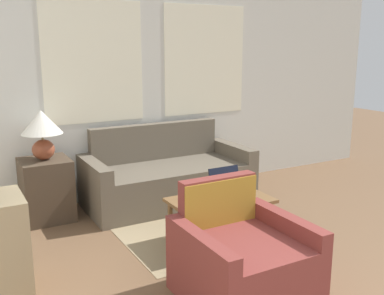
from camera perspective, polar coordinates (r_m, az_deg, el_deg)
The scene contains 11 objects.
wall_back at distance 5.32m, azimuth -4.22°, elevation 8.28°, with size 6.56×0.06×2.60m.
rug at distance 4.61m, azimuth -0.28°, elevation -9.12°, with size 1.58×1.84×0.01m.
couch at distance 5.07m, azimuth -3.23°, elevation -3.93°, with size 1.84×0.84×0.85m.
armchair at distance 3.24m, azimuth 6.14°, elevation -14.15°, with size 0.81×0.80×0.79m.
side_table at distance 4.76m, azimuth -18.00°, elevation -5.10°, with size 0.47×0.47×0.62m.
table_lamp at distance 4.61m, azimuth -18.54°, elevation 2.39°, with size 0.40×0.40×0.49m.
coffee_table at distance 4.03m, azimuth 3.63°, elevation -7.17°, with size 0.88×0.55×0.40m.
laptop at distance 4.06m, azimuth 4.87°, elevation -5.48°, with size 0.31×0.30×0.25m.
cup_navy at distance 3.88m, azimuth -0.06°, elevation -6.55°, with size 0.09×0.09×0.09m.
cup_yellow at distance 3.77m, azimuth 1.55°, elevation -7.16°, with size 0.09×0.09×0.08m.
cup_white at distance 4.06m, azimuth 0.70°, elevation -5.60°, with size 0.09×0.09×0.09m.
Camera 1 is at (-2.24, -0.82, 1.73)m, focal length 42.00 mm.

